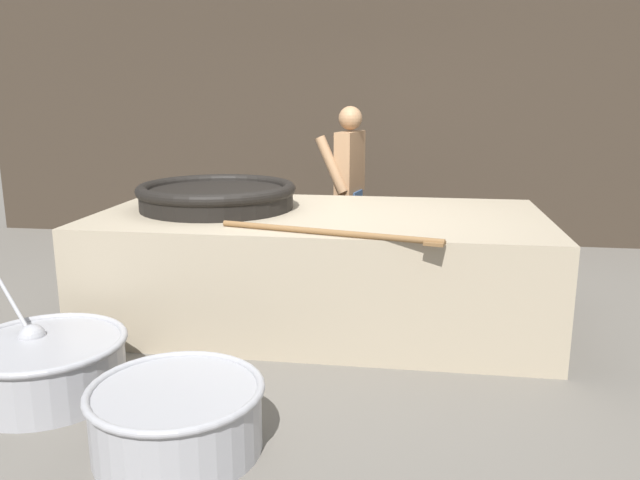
% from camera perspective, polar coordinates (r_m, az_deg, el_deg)
% --- Properties ---
extents(ground_plane, '(60.00, 60.00, 0.00)m').
position_cam_1_polar(ground_plane, '(4.98, 0.00, -7.17)').
color(ground_plane, '#666059').
extents(back_wall, '(9.28, 0.24, 3.29)m').
position_cam_1_polar(back_wall, '(7.57, 3.33, 12.50)').
color(back_wall, '#382D23').
rests_on(back_wall, ground_plane).
extents(hearth_platform, '(3.37, 1.72, 0.85)m').
position_cam_1_polar(hearth_platform, '(4.85, 0.00, -2.45)').
color(hearth_platform, tan).
rests_on(hearth_platform, ground_plane).
extents(giant_wok_near, '(1.25, 1.25, 0.20)m').
position_cam_1_polar(giant_wok_near, '(4.99, -9.41, 4.09)').
color(giant_wok_near, black).
rests_on(giant_wok_near, hearth_platform).
extents(stirring_paddle, '(1.48, 0.43, 0.04)m').
position_cam_1_polar(stirring_paddle, '(3.96, 1.49, 0.64)').
color(stirring_paddle, brown).
rests_on(stirring_paddle, hearth_platform).
extents(cook, '(0.45, 0.64, 1.62)m').
position_cam_1_polar(cook, '(6.08, 2.64, 5.10)').
color(cook, '#9E7551').
rests_on(cook, ground_plane).
extents(prep_bowl_vegetables, '(1.10, 0.93, 0.73)m').
position_cam_1_polar(prep_bowl_vegetables, '(4.05, -23.74, -10.31)').
color(prep_bowl_vegetables, '#9E9EA3').
rests_on(prep_bowl_vegetables, ground_plane).
extents(prep_bowl_meat, '(0.88, 0.88, 0.35)m').
position_cam_1_polar(prep_bowl_meat, '(3.27, -12.94, -15.27)').
color(prep_bowl_meat, '#9E9EA3').
rests_on(prep_bowl_meat, ground_plane).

